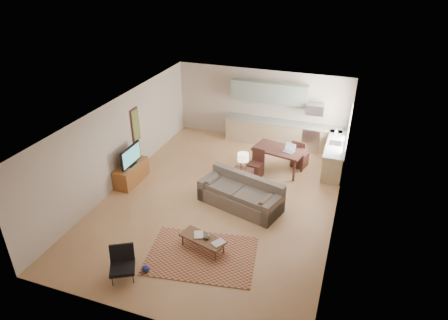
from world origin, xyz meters
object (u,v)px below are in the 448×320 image
at_px(tv_credenza, 131,173).
at_px(dining_table, 278,160).
at_px(sofa, 240,193).
at_px(coffee_table, 203,243).
at_px(armchair, 122,265).
at_px(console_table, 243,179).

distance_m(tv_credenza, dining_table, 4.73).
xyz_separation_m(sofa, tv_credenza, (-3.62, 0.15, -0.12)).
bearing_deg(coffee_table, armchair, -116.31).
relative_size(sofa, armchair, 3.45).
xyz_separation_m(sofa, console_table, (-0.21, 0.91, -0.09)).
relative_size(coffee_table, console_table, 1.69).
relative_size(sofa, dining_table, 1.54).
relative_size(console_table, dining_table, 0.42).
bearing_deg(coffee_table, dining_table, 94.47).
bearing_deg(tv_credenza, dining_table, 27.83).
relative_size(tv_credenza, dining_table, 0.83).
bearing_deg(tv_credenza, sofa, -2.31).
height_order(coffee_table, armchair, armchair).
relative_size(coffee_table, tv_credenza, 0.86).
bearing_deg(tv_credenza, coffee_table, -33.84).
bearing_deg(console_table, armchair, -102.41).
xyz_separation_m(console_table, dining_table, (0.78, 1.44, 0.07)).
bearing_deg(dining_table, sofa, -91.66).
height_order(sofa, coffee_table, sofa).
distance_m(console_table, dining_table, 1.64).
height_order(armchair, console_table, armchair).
bearing_deg(armchair, sofa, 36.25).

